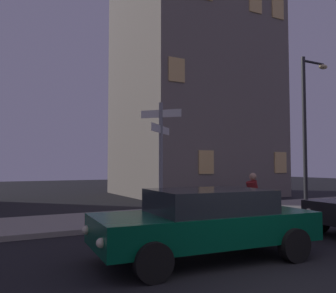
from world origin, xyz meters
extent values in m
plane|color=black|center=(0.00, 0.00, 0.00)|extent=(80.00, 80.00, 0.00)
cube|color=gray|center=(0.00, 7.26, 0.07)|extent=(40.00, 3.26, 0.14)
cylinder|color=gray|center=(0.73, 6.02, 1.97)|extent=(0.12, 0.12, 3.66)
cube|color=white|center=(0.73, 6.02, 3.45)|extent=(0.96, 0.96, 0.24)
cube|color=white|center=(0.73, 6.02, 2.96)|extent=(1.21, 1.21, 0.24)
cylinder|color=#2D2D30|center=(7.27, 6.14, 3.20)|extent=(0.16, 0.16, 6.11)
cylinder|color=#2D2D30|center=(7.87, 6.14, 6.10)|extent=(1.20, 0.10, 0.10)
ellipsoid|color=#F9E099|center=(8.46, 6.14, 6.00)|extent=(0.44, 0.28, 0.20)
cylinder|color=black|center=(4.12, 2.97, 0.32)|extent=(0.65, 0.24, 0.64)
sphere|color=#F9EFCC|center=(3.39, 2.72, 0.63)|extent=(0.16, 0.16, 0.16)
cube|color=#05472D|center=(-0.24, 2.12, 0.63)|extent=(4.48, 2.05, 0.56)
cube|color=#23282D|center=(-0.15, 2.12, 1.13)|extent=(2.34, 1.77, 0.45)
cylinder|color=black|center=(-1.74, 1.34, 0.32)|extent=(0.65, 0.26, 0.64)
cylinder|color=black|center=(-1.63, 3.10, 0.32)|extent=(0.65, 0.26, 0.64)
cylinder|color=black|center=(1.14, 1.15, 0.32)|extent=(0.65, 0.26, 0.64)
cylinder|color=black|center=(1.25, 2.91, 0.32)|extent=(0.65, 0.26, 0.64)
sphere|color=#F9EFCC|center=(-2.49, 1.67, 0.63)|extent=(0.16, 0.16, 0.16)
sphere|color=#F9EFCC|center=(-2.41, 2.87, 0.63)|extent=(0.16, 0.16, 0.16)
torus|color=black|center=(2.39, 4.39, 0.36)|extent=(0.72, 0.12, 0.72)
torus|color=black|center=(3.49, 4.48, 0.36)|extent=(0.72, 0.12, 0.72)
cylinder|color=black|center=(2.94, 4.43, 0.61)|extent=(1.00, 0.13, 0.04)
cylinder|color=maroon|center=(3.04, 4.44, 1.08)|extent=(0.48, 0.36, 0.61)
sphere|color=tan|center=(3.04, 4.44, 1.50)|extent=(0.22, 0.22, 0.22)
cylinder|color=black|center=(3.00, 4.35, 0.58)|extent=(0.35, 0.15, 0.55)
cylinder|color=black|center=(2.98, 4.53, 0.58)|extent=(0.35, 0.15, 0.55)
cube|color=slate|center=(7.58, 15.21, 8.32)|extent=(8.57, 8.09, 16.64)
cube|color=#F2C672|center=(5.87, 11.13, 2.00)|extent=(0.90, 0.06, 1.20)
cube|color=#F2C672|center=(11.01, 11.13, 2.00)|extent=(0.90, 0.06, 1.20)
cube|color=#F2C672|center=(4.15, 11.13, 6.55)|extent=(0.90, 0.06, 1.20)
cube|color=#F2C672|center=(9.29, 11.13, 11.09)|extent=(0.90, 0.06, 1.20)
cube|color=#F2C672|center=(11.01, 11.13, 11.09)|extent=(0.90, 0.06, 1.20)
camera|label=1|loc=(-4.13, -3.70, 1.84)|focal=37.38mm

